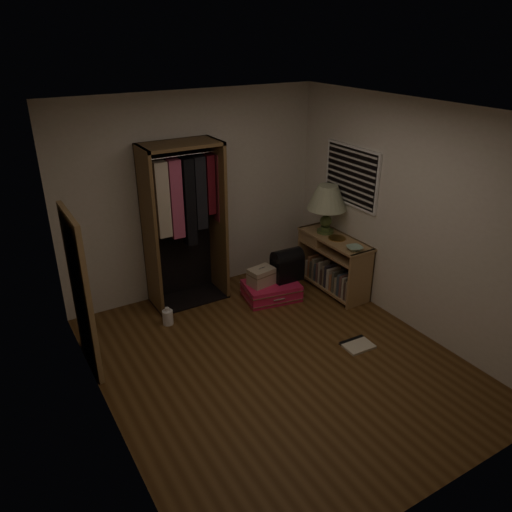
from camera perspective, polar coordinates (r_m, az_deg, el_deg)
name	(u,v)px	position (r m, az deg, el deg)	size (l,w,h in m)	color
ground	(277,362)	(5.46, 2.47, -11.99)	(4.00, 4.00, 0.00)	#523317
room_walls	(284,229)	(4.79, 3.27, 3.12)	(3.52, 4.02, 2.60)	beige
console_bookshelf	(332,261)	(6.76, 8.68, -0.61)	(0.42, 1.12, 0.75)	#9D774C
open_wardrobe	(185,211)	(6.19, -8.11, 5.15)	(1.00, 0.50, 2.05)	brown
floor_mirror	(81,293)	(5.27, -19.37, -4.00)	(0.06, 0.80, 1.70)	#A27E4E
pink_suitcase	(271,290)	(6.56, 1.77, -3.96)	(0.79, 0.63, 0.22)	#DE1B4C
train_case	(261,276)	(6.43, 0.63, -2.34)	(0.36, 0.27, 0.24)	#BDAA90
black_bag	(287,264)	(6.53, 3.58, -0.91)	(0.40, 0.27, 0.42)	black
table_lamp	(327,198)	(6.59, 8.14, 6.53)	(0.54, 0.54, 0.65)	#43572A
brass_tray	(337,238)	(6.57, 9.26, 2.03)	(0.26, 0.26, 0.01)	#A98341
ceramic_bowl	(355,248)	(6.27, 11.20, 0.88)	(0.19, 0.19, 0.05)	#99B8A1
white_jug	(168,317)	(6.11, -10.05, -6.88)	(0.13, 0.13, 0.22)	white
floor_book	(357,344)	(5.80, 11.43, -9.88)	(0.34, 0.28, 0.03)	beige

